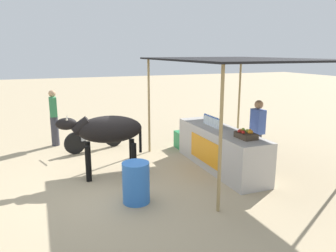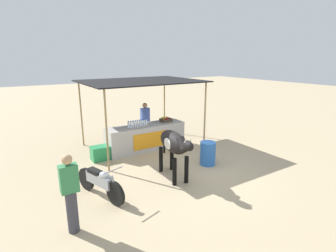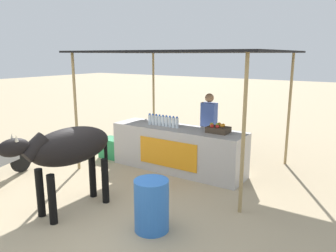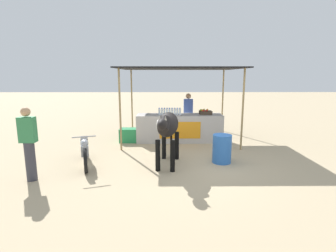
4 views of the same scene
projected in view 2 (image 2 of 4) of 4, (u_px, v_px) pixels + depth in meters
ground_plane at (179, 169)px, 8.21m from camera, size 60.00×60.00×0.00m
stall_counter at (146, 137)px, 9.88m from camera, size 3.00×0.82×0.96m
stall_awning at (141, 83)px, 9.62m from camera, size 4.20×3.20×2.58m
water_bottle_row at (138, 123)px, 9.51m from camera, size 0.79×0.07×0.25m
fruit_crate at (166, 120)px, 10.26m from camera, size 0.44×0.32×0.18m
vendor_behind_counter at (145, 122)px, 10.59m from camera, size 0.34×0.22×1.65m
cooler_box at (100, 153)px, 8.93m from camera, size 0.60×0.44×0.48m
water_barrel at (208, 153)px, 8.50m from camera, size 0.50×0.50×0.77m
cow at (174, 144)px, 7.39m from camera, size 0.72×1.85×1.44m
motorcycle_parked at (100, 181)px, 6.48m from camera, size 0.74×1.74×0.90m
passerby_on_street at (70, 193)px, 5.08m from camera, size 0.34×0.22×1.65m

